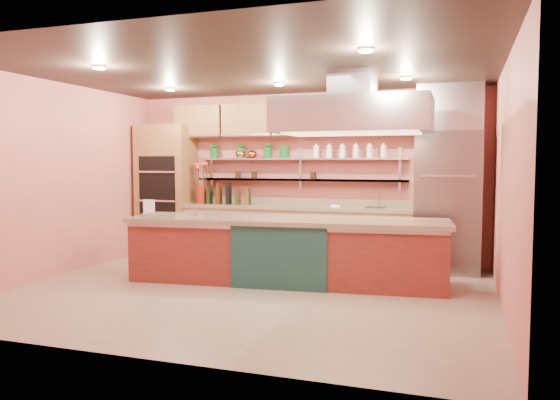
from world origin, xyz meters
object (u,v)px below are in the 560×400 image
(flower_vase, at_px, (201,194))
(copper_kettle, at_px, (252,154))
(green_canister, at_px, (284,152))
(refrigerator, at_px, (448,202))
(kitchen_scale, at_px, (336,204))
(island, at_px, (286,250))

(flower_vase, xyz_separation_m, copper_kettle, (0.87, 0.22, 0.69))
(flower_vase, bearing_deg, green_canister, 8.63)
(green_canister, bearing_deg, flower_vase, -171.37)
(flower_vase, height_order, copper_kettle, copper_kettle)
(refrigerator, height_order, kitchen_scale, refrigerator)
(flower_vase, bearing_deg, refrigerator, -0.14)
(green_canister, bearing_deg, copper_kettle, 180.00)
(copper_kettle, bearing_deg, green_canister, 0.00)
(kitchen_scale, bearing_deg, island, -109.88)
(island, xyz_separation_m, kitchen_scale, (0.35, 1.50, 0.53))
(island, xyz_separation_m, copper_kettle, (-1.17, 1.72, 1.34))
(island, height_order, kitchen_scale, kitchen_scale)
(copper_kettle, bearing_deg, refrigerator, -4.07)
(island, relative_size, copper_kettle, 25.27)
(island, xyz_separation_m, flower_vase, (-2.04, 1.50, 0.65))
(refrigerator, xyz_separation_m, island, (-2.07, -1.49, -0.61))
(flower_vase, bearing_deg, copper_kettle, 14.15)
(refrigerator, bearing_deg, flower_vase, 179.86)
(island, relative_size, flower_vase, 13.00)
(island, bearing_deg, flower_vase, 138.10)
(kitchen_scale, xyz_separation_m, green_canister, (-0.94, 0.22, 0.84))
(refrigerator, relative_size, flower_vase, 6.44)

